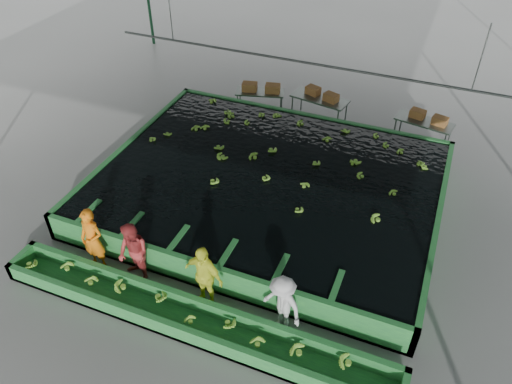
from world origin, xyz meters
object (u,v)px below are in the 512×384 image
at_px(flotation_tank, 268,187).
at_px(sorting_trough, 190,319).
at_px(box_stack_mid, 322,97).
at_px(box_stack_left, 261,91).
at_px(box_stack_right, 428,121).
at_px(worker_d, 282,304).
at_px(packing_table_left, 260,101).
at_px(packing_table_mid, 319,109).
at_px(packing_table_right, 422,132).
at_px(worker_b, 134,254).
at_px(worker_c, 204,276).
at_px(worker_a, 93,240).

bearing_deg(flotation_tank, sorting_trough, -90.00).
height_order(sorting_trough, box_stack_mid, box_stack_mid).
xyz_separation_m(flotation_tank, sorting_trough, (0.00, -5.10, -0.20)).
xyz_separation_m(box_stack_left, box_stack_right, (6.23, 0.08, 0.05)).
bearing_deg(worker_d, packing_table_left, 135.58).
height_order(sorting_trough, packing_table_mid, packing_table_mid).
xyz_separation_m(sorting_trough, packing_table_right, (3.90, 10.11, 0.20)).
height_order(packing_table_mid, box_stack_mid, box_stack_mid).
distance_m(sorting_trough, worker_b, 2.19).
distance_m(sorting_trough, box_stack_mid, 10.29).
distance_m(packing_table_mid, box_stack_right, 3.95).
bearing_deg(box_stack_mid, packing_table_mid, -135.59).
bearing_deg(packing_table_left, box_stack_right, 0.87).
xyz_separation_m(packing_table_right, box_stack_left, (-6.13, -0.03, 0.40)).
relative_size(packing_table_right, box_stack_right, 1.50).
bearing_deg(sorting_trough, worker_b, 157.51).
xyz_separation_m(packing_table_mid, packing_table_right, (3.83, -0.11, -0.03)).
relative_size(worker_b, box_stack_mid, 1.35).
xyz_separation_m(worker_c, packing_table_mid, (0.06, 9.42, -0.44)).
bearing_deg(worker_d, worker_c, -159.13).
xyz_separation_m(worker_a, box_stack_mid, (3.27, 9.47, 0.03)).
relative_size(packing_table_left, box_stack_right, 1.41).
distance_m(flotation_tank, worker_b, 4.74).
bearing_deg(flotation_tank, worker_c, -89.89).
height_order(flotation_tank, worker_c, worker_c).
height_order(worker_a, packing_table_mid, worker_a).
bearing_deg(worker_c, sorting_trough, -80.66).
bearing_deg(sorting_trough, worker_a, 165.77).
xyz_separation_m(sorting_trough, packing_table_mid, (0.06, 10.22, 0.23)).
height_order(flotation_tank, box_stack_mid, box_stack_mid).
distance_m(worker_b, packing_table_right, 10.99).
distance_m(packing_table_left, box_stack_left, 0.42).
height_order(sorting_trough, worker_b, worker_b).
distance_m(worker_c, packing_table_right, 10.10).
bearing_deg(box_stack_mid, packing_table_right, -2.43).
height_order(worker_b, box_stack_mid, worker_b).
relative_size(box_stack_mid, box_stack_right, 1.02).
height_order(sorting_trough, box_stack_right, box_stack_right).
height_order(worker_a, box_stack_mid, worker_a).
relative_size(worker_b, packing_table_mid, 0.86).
height_order(sorting_trough, box_stack_left, box_stack_left).
bearing_deg(sorting_trough, worker_c, 89.39).
distance_m(packing_table_right, box_stack_right, 0.46).
bearing_deg(packing_table_mid, worker_b, -101.97).
bearing_deg(worker_d, sorting_trough, -137.23).
relative_size(worker_d, packing_table_right, 0.83).
height_order(worker_c, worker_d, worker_c).
xyz_separation_m(worker_b, box_stack_right, (5.93, 9.36, -0.01)).
relative_size(packing_table_right, box_stack_left, 1.35).
bearing_deg(packing_table_mid, worker_c, -90.34).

